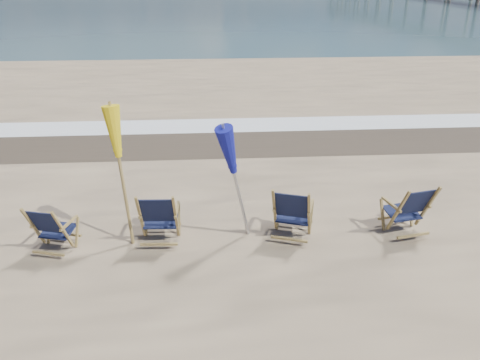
{
  "coord_description": "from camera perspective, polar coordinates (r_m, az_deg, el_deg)",
  "views": [
    {
      "loc": [
        -0.52,
        -5.53,
        4.41
      ],
      "look_at": [
        0.0,
        2.2,
        0.9
      ],
      "focal_mm": 35.0,
      "sensor_mm": 36.0,
      "label": 1
    }
  ],
  "objects": [
    {
      "name": "umbrella_blue",
      "position": [
        7.6,
        -0.27,
        3.75
      ],
      "size": [
        0.3,
        0.3,
        2.26
      ],
      "color": "#A5A5AD",
      "rests_on": "ground"
    },
    {
      "name": "beach_chair_0",
      "position": [
        8.23,
        -20.75,
        -5.93
      ],
      "size": [
        0.77,
        0.83,
        0.96
      ],
      "primitive_type": null,
      "rotation": [
        0.0,
        0.0,
        2.87
      ],
      "color": "#111734",
      "rests_on": "ground"
    },
    {
      "name": "surf_foam",
      "position": [
        14.53,
        -1.64,
        6.7
      ],
      "size": [
        200.0,
        1.4,
        0.01
      ],
      "primitive_type": "cube",
      "color": "silver",
      "rests_on": "ground"
    },
    {
      "name": "beach_chair_2",
      "position": [
        8.12,
        8.4,
        -4.41
      ],
      "size": [
        0.9,
        0.95,
        1.07
      ],
      "primitive_type": null,
      "rotation": [
        0.0,
        0.0,
        2.81
      ],
      "color": "#111734",
      "rests_on": "ground"
    },
    {
      "name": "beach_chair_1",
      "position": [
        8.04,
        -7.82,
        -4.72
      ],
      "size": [
        0.71,
        0.8,
        1.06
      ],
      "primitive_type": null,
      "rotation": [
        0.0,
        0.0,
        3.1
      ],
      "color": "#111734",
      "rests_on": "ground"
    },
    {
      "name": "beach_chair_3",
      "position": [
        8.93,
        21.85,
        -3.27
      ],
      "size": [
        0.83,
        0.89,
        1.07
      ],
      "primitive_type": null,
      "rotation": [
        0.0,
        0.0,
        3.35
      ],
      "color": "#111734",
      "rests_on": "ground"
    },
    {
      "name": "wet_sand_strip",
      "position": [
        13.11,
        -1.36,
        4.71
      ],
      "size": [
        200.0,
        2.6,
        0.0
      ],
      "primitive_type": "cube",
      "color": "#42362A",
      "rests_on": "ground"
    },
    {
      "name": "umbrella_yellow",
      "position": [
        7.82,
        -14.62,
        4.67
      ],
      "size": [
        0.3,
        0.3,
        2.42
      ],
      "color": "olive",
      "rests_on": "ground"
    }
  ]
}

